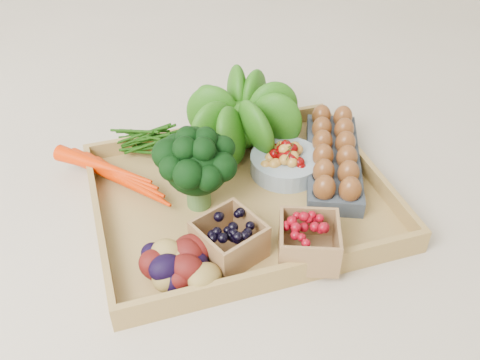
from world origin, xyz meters
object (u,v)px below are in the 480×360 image
object	(u,v)px
egg_carton	(333,162)
broccoli	(198,180)
tray	(240,201)
cherry_bowl	(286,164)

from	to	relation	value
egg_carton	broccoli	bearing A→B (deg)	-151.79
tray	cherry_bowl	distance (m)	0.13
egg_carton	tray	bearing A→B (deg)	-148.22
cherry_bowl	tray	bearing A→B (deg)	-155.63
cherry_bowl	egg_carton	size ratio (longest dim) A/B	0.49
cherry_bowl	egg_carton	xyz separation A→B (m)	(0.10, -0.02, -0.00)
tray	egg_carton	distance (m)	0.22
broccoli	cherry_bowl	distance (m)	0.20
tray	broccoli	xyz separation A→B (m)	(-0.08, 0.01, 0.07)
cherry_bowl	egg_carton	distance (m)	0.10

